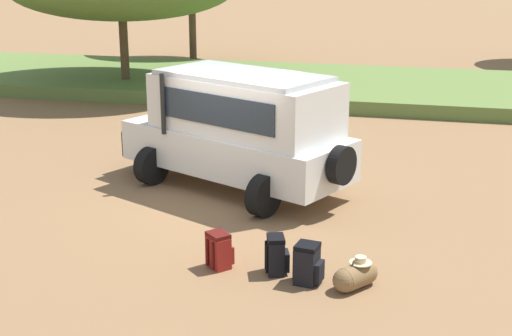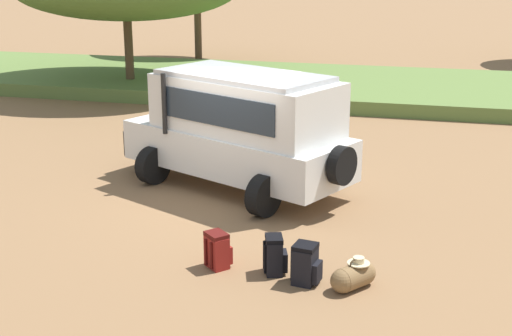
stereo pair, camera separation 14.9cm
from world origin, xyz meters
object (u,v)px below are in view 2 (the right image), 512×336
Objects in this scene: backpack_beside_front_wheel at (306,264)px; duffel_bag_low_black_case at (353,276)px; backpack_cluster_center at (217,250)px; backpack_near_rear_wheel at (275,255)px; safari_vehicle at (240,128)px.

backpack_beside_front_wheel is 0.72m from duffel_bag_low_black_case.
backpack_cluster_center is 0.95× the size of backpack_near_rear_wheel.
duffel_bag_low_black_case is (1.24, -0.21, -0.11)m from backpack_near_rear_wheel.
backpack_cluster_center is 0.92m from backpack_near_rear_wheel.
backpack_cluster_center is (0.68, -3.85, -1.01)m from safari_vehicle.
backpack_near_rear_wheel is (0.92, 0.00, 0.01)m from backpack_cluster_center.
safari_vehicle is at bearing 117.63° from backpack_beside_front_wheel.
safari_vehicle is 4.70m from backpack_beside_front_wheel.
backpack_near_rear_wheel is at bearing 0.20° from backpack_cluster_center.
safari_vehicle is 7.50× the size of duffel_bag_low_black_case.
backpack_beside_front_wheel is 1.07× the size of backpack_cluster_center.
duffel_bag_low_black_case is at bearing 0.80° from backpack_beside_front_wheel.
backpack_cluster_center is 0.81× the size of duffel_bag_low_black_case.
backpack_beside_front_wheel reaches higher than duffel_bag_low_black_case.
backpack_near_rear_wheel is at bearing 157.08° from backpack_beside_front_wheel.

